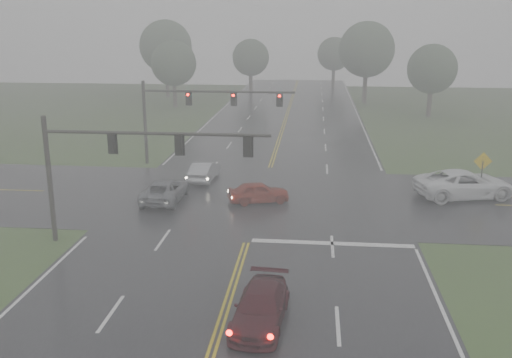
# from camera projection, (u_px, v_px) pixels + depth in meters

# --- Properties ---
(main_road) EXTENTS (18.00, 160.00, 0.02)m
(main_road) POSITION_uv_depth(u_px,v_px,m) (258.00, 208.00, 35.75)
(main_road) COLOR black
(main_road) RESTS_ON ground
(cross_street) EXTENTS (120.00, 14.00, 0.02)m
(cross_street) POSITION_uv_depth(u_px,v_px,m) (261.00, 198.00, 37.66)
(cross_street) COLOR black
(cross_street) RESTS_ON ground
(stop_bar) EXTENTS (8.50, 0.50, 0.01)m
(stop_bar) POSITION_uv_depth(u_px,v_px,m) (332.00, 244.00, 29.94)
(stop_bar) COLOR silver
(stop_bar) RESTS_ON ground
(sedan_maroon) EXTENTS (2.24, 4.78, 1.35)m
(sedan_maroon) POSITION_uv_depth(u_px,v_px,m) (260.00, 323.00, 22.08)
(sedan_maroon) COLOR #370A10
(sedan_maroon) RESTS_ON ground
(sedan_red) EXTENTS (4.21, 2.67, 1.34)m
(sedan_red) POSITION_uv_depth(u_px,v_px,m) (259.00, 202.00, 36.76)
(sedan_red) COLOR maroon
(sedan_red) RESTS_ON ground
(sedan_silver) EXTENTS (1.75, 4.30, 1.39)m
(sedan_silver) POSITION_uv_depth(u_px,v_px,m) (204.00, 180.00, 41.82)
(sedan_silver) COLOR #9B9DA2
(sedan_silver) RESTS_ON ground
(car_grey) EXTENTS (2.43, 5.06, 1.39)m
(car_grey) POSITION_uv_depth(u_px,v_px,m) (165.00, 201.00, 37.09)
(car_grey) COLOR slate
(car_grey) RESTS_ON ground
(pickup_white) EXTENTS (7.05, 4.53, 1.81)m
(pickup_white) POSITION_uv_depth(u_px,v_px,m) (463.00, 197.00, 37.82)
(pickup_white) COLOR white
(pickup_white) RESTS_ON ground
(signal_gantry_near) EXTENTS (11.65, 0.29, 6.70)m
(signal_gantry_near) POSITION_uv_depth(u_px,v_px,m) (114.00, 156.00, 28.84)
(signal_gantry_near) COLOR black
(signal_gantry_near) RESTS_ON ground
(signal_gantry_far) EXTENTS (12.19, 0.34, 6.74)m
(signal_gantry_far) POSITION_uv_depth(u_px,v_px,m) (190.00, 106.00, 45.23)
(signal_gantry_far) COLOR black
(signal_gantry_far) RESTS_ON ground
(sign_diamond_east) EXTENTS (1.23, 0.19, 2.96)m
(sign_diamond_east) POSITION_uv_depth(u_px,v_px,m) (482.00, 166.00, 37.74)
(sign_diamond_east) COLOR black
(sign_diamond_east) RESTS_ON ground
(tree_nw_a) EXTENTS (6.02, 6.02, 8.85)m
(tree_nw_a) POSITION_uv_depth(u_px,v_px,m) (174.00, 63.00, 75.77)
(tree_nw_a) COLOR #372B24
(tree_nw_a) RESTS_ON ground
(tree_ne_a) EXTENTS (7.71, 7.71, 11.32)m
(tree_ne_a) POSITION_uv_depth(u_px,v_px,m) (367.00, 50.00, 78.93)
(tree_ne_a) COLOR #372B24
(tree_ne_a) RESTS_ON ground
(tree_n_mid) EXTENTS (5.85, 5.85, 8.59)m
(tree_n_mid) POSITION_uv_depth(u_px,v_px,m) (251.00, 58.00, 90.61)
(tree_n_mid) COLOR #372B24
(tree_n_mid) RESTS_ON ground
(tree_e_near) EXTENTS (5.92, 5.92, 8.70)m
(tree_e_near) POSITION_uv_depth(u_px,v_px,m) (432.00, 69.00, 68.25)
(tree_e_near) COLOR #372B24
(tree_e_near) RESTS_ON ground
(tree_nw_b) EXTENTS (7.85, 7.85, 11.52)m
(tree_nw_b) POSITION_uv_depth(u_px,v_px,m) (166.00, 46.00, 85.32)
(tree_nw_b) COLOR #372B24
(tree_nw_b) RESTS_ON ground
(tree_n_far) EXTENTS (5.88, 5.88, 8.63)m
(tree_n_far) POSITION_uv_depth(u_px,v_px,m) (334.00, 54.00, 100.02)
(tree_n_far) COLOR #372B24
(tree_n_far) RESTS_ON ground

